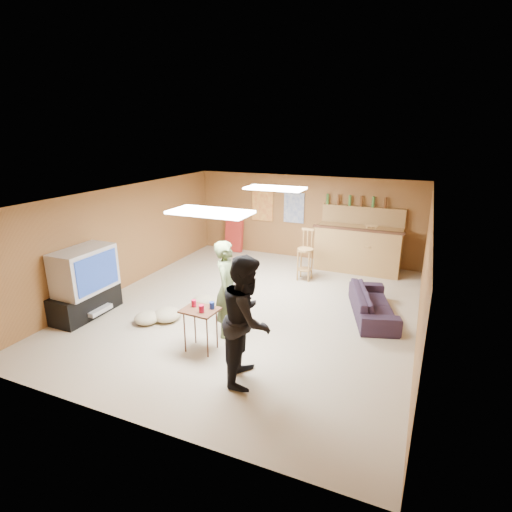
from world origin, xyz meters
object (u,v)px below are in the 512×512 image
at_px(person_black, 247,319).
at_px(person_olive, 227,289).
at_px(sofa, 373,304).
at_px(bar_counter, 357,249).
at_px(tray_table, 201,330).
at_px(tv_body, 84,270).

bearing_deg(person_black, person_olive, 24.79).
distance_m(person_olive, sofa, 2.78).
distance_m(bar_counter, tray_table, 4.96).
distance_m(tv_body, sofa, 5.31).
height_order(tv_body, sofa, tv_body).
xyz_separation_m(bar_counter, sofa, (0.71, -2.41, -0.30)).
xyz_separation_m(person_olive, tray_table, (-0.15, -0.63, -0.47)).
relative_size(tv_body, person_olive, 0.67).
bearing_deg(tray_table, person_olive, 76.83).
distance_m(bar_counter, person_black, 5.12).
bearing_deg(person_olive, bar_counter, -31.10).
height_order(person_olive, sofa, person_olive).
bearing_deg(tv_body, tray_table, -5.46).
bearing_deg(person_olive, tray_table, 155.45).
bearing_deg(tray_table, bar_counter, 71.14).
distance_m(tv_body, tray_table, 2.62).
height_order(tv_body, person_olive, person_olive).
xyz_separation_m(person_black, sofa, (1.35, 2.66, -0.64)).
height_order(bar_counter, person_olive, person_olive).
bearing_deg(sofa, tv_body, 95.65).
bearing_deg(person_olive, person_black, -152.45).
height_order(bar_counter, sofa, bar_counter).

